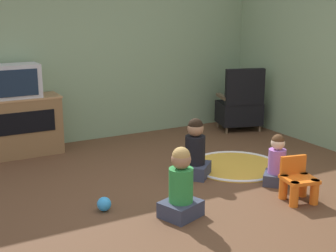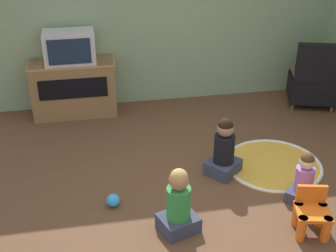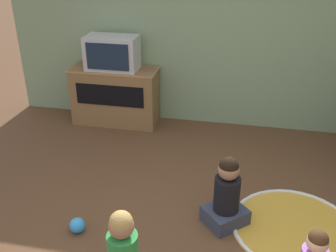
{
  "view_description": "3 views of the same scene",
  "coord_description": "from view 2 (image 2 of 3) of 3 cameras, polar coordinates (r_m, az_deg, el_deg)",
  "views": [
    {
      "loc": [
        -2.63,
        -3.98,
        1.94
      ],
      "look_at": [
        -0.27,
        0.3,
        0.69
      ],
      "focal_mm": 50.0,
      "sensor_mm": 36.0,
      "label": 1
    },
    {
      "loc": [
        -1.28,
        -3.9,
        3.05
      ],
      "look_at": [
        -0.48,
        0.46,
        0.65
      ],
      "focal_mm": 50.0,
      "sensor_mm": 36.0,
      "label": 2
    },
    {
      "loc": [
        0.22,
        -2.49,
        2.46
      ],
      "look_at": [
        -0.42,
        0.61,
        0.86
      ],
      "focal_mm": 42.0,
      "sensor_mm": 36.0,
      "label": 3
    }
  ],
  "objects": [
    {
      "name": "ground_plane",
      "position": [
        5.11,
        6.28,
        -8.45
      ],
      "size": [
        30.0,
        30.0,
        0.0
      ],
      "primitive_type": "plane",
      "color": "brown"
    },
    {
      "name": "wall_back",
      "position": [
        6.8,
        -1.37,
        13.13
      ],
      "size": [
        5.5,
        0.12,
        2.53
      ],
      "color": "gray",
      "rests_on": "ground_plane"
    },
    {
      "name": "tv_cabinet",
      "position": [
        6.71,
        -11.43,
        4.61
      ],
      "size": [
        1.17,
        0.47,
        0.79
      ],
      "color": "brown",
      "rests_on": "ground_plane"
    },
    {
      "name": "television",
      "position": [
        6.48,
        -11.93,
        9.39
      ],
      "size": [
        0.68,
        0.39,
        0.44
      ],
      "color": "#B7B7BC",
      "rests_on": "tv_cabinet"
    },
    {
      "name": "black_armchair",
      "position": [
        7.14,
        17.3,
        5.11
      ],
      "size": [
        0.78,
        0.69,
        1.02
      ],
      "rotation": [
        0.0,
        0.0,
        2.85
      ],
      "color": "brown",
      "rests_on": "ground_plane"
    },
    {
      "name": "yellow_kid_chair",
      "position": [
        4.73,
        17.13,
        -10.34
      ],
      "size": [
        0.38,
        0.37,
        0.45
      ],
      "rotation": [
        0.0,
        0.0,
        -0.22
      ],
      "color": "orange",
      "rests_on": "ground_plane"
    },
    {
      "name": "play_mat",
      "position": [
        5.71,
        12.68,
        -4.59
      ],
      "size": [
        1.16,
        1.16,
        0.04
      ],
      "color": "gold",
      "rests_on": "ground_plane"
    },
    {
      "name": "child_watching_left",
      "position": [
        4.48,
        1.3,
        -9.53
      ],
      "size": [
        0.43,
        0.41,
        0.69
      ],
      "rotation": [
        0.0,
        0.0,
        0.34
      ],
      "color": "#33384C",
      "rests_on": "ground_plane"
    },
    {
      "name": "child_watching_center",
      "position": [
        5.32,
        6.85,
        -2.94
      ],
      "size": [
        0.48,
        0.47,
        0.7
      ],
      "rotation": [
        0.0,
        0.0,
        0.74
      ],
      "color": "#33384C",
      "rests_on": "ground_plane"
    },
    {
      "name": "child_watching_right",
      "position": [
        5.07,
        16.24,
        -6.4
      ],
      "size": [
        0.39,
        0.39,
        0.58
      ],
      "rotation": [
        0.0,
        0.0,
        0.75
      ],
      "color": "#33384C",
      "rests_on": "ground_plane"
    },
    {
      "name": "toy_ball",
      "position": [
        4.94,
        -6.69,
        -8.99
      ],
      "size": [
        0.14,
        0.14,
        0.14
      ],
      "color": "#3399E5",
      "rests_on": "ground_plane"
    }
  ]
}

